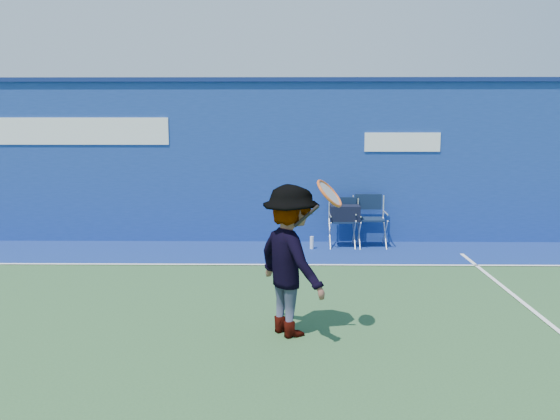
{
  "coord_description": "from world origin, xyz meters",
  "views": [
    {
      "loc": [
        1.47,
        -6.07,
        2.38
      ],
      "look_at": [
        1.36,
        2.6,
        1.0
      ],
      "focal_mm": 38.0,
      "sensor_mm": 36.0,
      "label": 1
    }
  ],
  "objects_px": {
    "directors_chair_left": "(345,227)",
    "tennis_player": "(291,260)",
    "directors_chair_right": "(369,231)",
    "water_bottle": "(312,243)"
  },
  "relations": [
    {
      "from": "directors_chair_left",
      "to": "water_bottle",
      "type": "bearing_deg",
      "value": -162.71
    },
    {
      "from": "directors_chair_right",
      "to": "water_bottle",
      "type": "distance_m",
      "value": 1.1
    },
    {
      "from": "directors_chair_left",
      "to": "directors_chair_right",
      "type": "relative_size",
      "value": 0.94
    },
    {
      "from": "directors_chair_left",
      "to": "tennis_player",
      "type": "height_order",
      "value": "tennis_player"
    },
    {
      "from": "directors_chair_right",
      "to": "tennis_player",
      "type": "distance_m",
      "value": 4.69
    },
    {
      "from": "directors_chair_right",
      "to": "tennis_player",
      "type": "height_order",
      "value": "tennis_player"
    },
    {
      "from": "directors_chair_left",
      "to": "water_bottle",
      "type": "relative_size",
      "value": 3.79
    },
    {
      "from": "directors_chair_left",
      "to": "directors_chair_right",
      "type": "distance_m",
      "value": 0.47
    },
    {
      "from": "directors_chair_right",
      "to": "tennis_player",
      "type": "xyz_separation_m",
      "value": [
        -1.46,
        -4.43,
        0.54
      ]
    },
    {
      "from": "tennis_player",
      "to": "directors_chair_left",
      "type": "bearing_deg",
      "value": 77.12
    }
  ]
}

